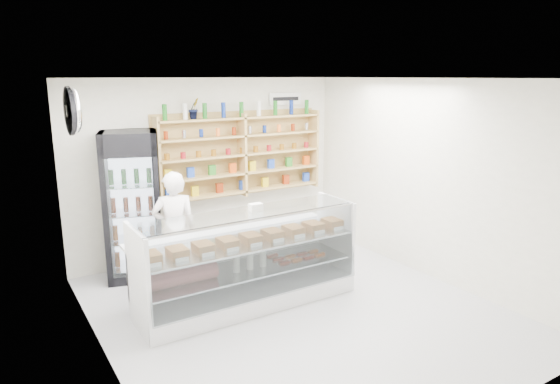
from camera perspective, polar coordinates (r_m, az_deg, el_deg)
room at (r=5.87m, az=1.97°, el=-0.95°), size 5.00×5.00×5.00m
display_counter at (r=6.39m, az=-3.72°, el=-9.79°), size 2.80×0.83×1.22m
shop_worker at (r=6.87m, az=-11.95°, el=-4.28°), size 0.68×0.54×1.61m
drinks_cooler at (r=7.31m, az=-16.50°, el=-1.46°), size 0.94×0.92×2.09m
wall_shelving at (r=8.06m, az=-4.34°, el=4.30°), size 2.84×0.28×1.33m
potted_plant at (r=7.64m, az=-9.80°, el=9.40°), size 0.22×0.20×0.32m
security_mirror at (r=6.02m, az=-22.47°, el=8.57°), size 0.15×0.50×0.50m
wall_sign at (r=8.53m, az=0.60°, el=10.61°), size 0.62×0.03×0.20m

